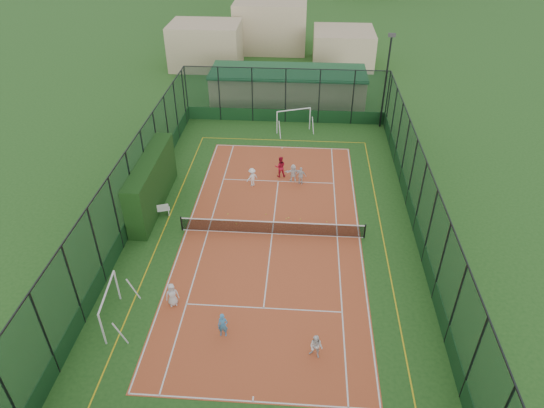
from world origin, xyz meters
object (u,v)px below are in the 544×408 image
at_px(floodlight_ne, 385,82).
at_px(futsal_goal_near, 110,306).
at_px(white_bench, 157,210).
at_px(child_near_right, 316,347).
at_px(child_near_mid, 223,325).
at_px(coach, 280,167).
at_px(futsal_goal_far, 294,121).
at_px(child_near_left, 172,295).
at_px(clubhouse, 288,86).
at_px(child_far_back, 293,173).
at_px(child_far_right, 301,176).
at_px(child_far_left, 252,177).

distance_m(floodlight_ne, futsal_goal_near, 29.42).
xyz_separation_m(floodlight_ne, white_bench, (-16.40, -15.17, -3.64)).
distance_m(futsal_goal_near, child_near_right, 10.42).
relative_size(child_near_mid, coach, 0.83).
height_order(futsal_goal_far, child_near_left, futsal_goal_far).
height_order(clubhouse, child_far_back, clubhouse).
bearing_deg(clubhouse, coach, -89.63).
relative_size(white_bench, coach, 1.05).
height_order(clubhouse, futsal_goal_far, clubhouse).
distance_m(floodlight_ne, child_near_mid, 27.23).
height_order(child_far_right, child_far_back, child_far_right).
height_order(child_near_mid, coach, coach).
height_order(futsal_goal_near, coach, futsal_goal_near).
bearing_deg(child_near_right, clubhouse, 117.84).
xyz_separation_m(clubhouse, child_far_right, (1.67, -15.82, -0.88)).
height_order(futsal_goal_near, child_near_mid, futsal_goal_near).
relative_size(child_near_right, child_far_left, 0.95).
bearing_deg(futsal_goal_near, futsal_goal_far, -25.97).
bearing_deg(floodlight_ne, child_far_back, -126.89).
bearing_deg(futsal_goal_near, child_far_right, -39.30).
bearing_deg(child_far_right, child_far_back, -24.17).
distance_m(child_far_back, coach, 1.14).
relative_size(futsal_goal_far, child_near_left, 2.26).
xyz_separation_m(white_bench, futsal_goal_far, (8.62, 13.61, 0.53)).
distance_m(child_near_mid, child_far_left, 14.01).
bearing_deg(coach, futsal_goal_far, -103.82).
bearing_deg(child_far_left, futsal_goal_near, 26.97).
distance_m(child_near_right, child_far_right, 15.51).
distance_m(floodlight_ne, child_near_left, 26.88).
height_order(white_bench, futsal_goal_near, futsal_goal_near).
bearing_deg(futsal_goal_far, futsal_goal_near, -130.83).
bearing_deg(child_near_mid, white_bench, 119.49).
height_order(child_near_left, child_near_right, child_near_left).
height_order(futsal_goal_near, child_far_left, futsal_goal_near).
relative_size(floodlight_ne, child_near_mid, 5.98).
bearing_deg(child_near_mid, child_far_back, 76.92).
relative_size(white_bench, futsal_goal_far, 0.55).
distance_m(clubhouse, child_far_left, 16.44).
bearing_deg(child_far_left, white_bench, -4.30).
xyz_separation_m(child_far_left, child_far_back, (2.95, 0.90, -0.04)).
height_order(floodlight_ne, child_near_right, floodlight_ne).
xyz_separation_m(floodlight_ne, child_far_right, (-6.93, -10.42, -3.43)).
distance_m(clubhouse, child_near_mid, 30.39).
height_order(clubhouse, futsal_goal_near, clubhouse).
bearing_deg(white_bench, child_far_back, 11.72).
xyz_separation_m(clubhouse, child_near_mid, (-1.82, -30.32, -0.88)).
distance_m(floodlight_ne, child_far_left, 15.50).
bearing_deg(child_far_back, floodlight_ne, -135.37).
height_order(white_bench, coach, coach).
height_order(futsal_goal_far, child_near_mid, futsal_goal_far).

